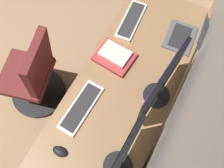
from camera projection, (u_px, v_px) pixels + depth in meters
wall_back at (204, 89)px, 1.16m from camera, size 4.45×0.10×2.60m
desk at (118, 101)px, 1.80m from camera, size 2.24×0.73×0.73m
drawer_pedestal at (98, 155)px, 1.95m from camera, size 0.40×0.51×0.69m
monitor_primary at (118, 163)px, 1.32m from camera, size 0.52×0.20×0.45m
monitor_secondary at (162, 83)px, 1.54m from camera, size 0.57×0.20×0.41m
laptop_leftmost at (189, 37)px, 1.90m from camera, size 0.32×0.35×0.21m
keyboard_main at (131, 20)px, 2.02m from camera, size 0.43×0.17×0.02m
keyboard_spare at (81, 107)px, 1.71m from camera, size 0.43×0.16×0.02m
mouse_main at (60, 151)px, 1.58m from camera, size 0.06×0.10×0.03m
book_stack_near at (115, 56)px, 1.86m from camera, size 0.26×0.31×0.06m
office_chair at (33, 77)px, 2.12m from camera, size 0.56×0.60×0.97m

